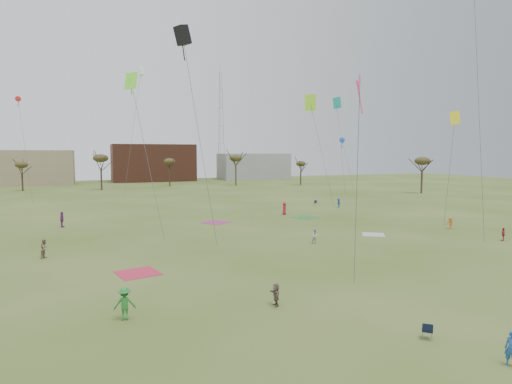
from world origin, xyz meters
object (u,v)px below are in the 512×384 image
object	(u,v)px
flyer_near_right	(512,349)
camp_chair_center	(427,334)
flyer_near_center	(125,304)
camp_chair_right	(315,204)
radio_tower	(221,125)
spectator_fore_a	(503,234)

from	to	relation	value
flyer_near_right	camp_chair_center	world-z (taller)	flyer_near_right
flyer_near_center	camp_chair_right	world-z (taller)	flyer_near_center
camp_chair_center	radio_tower	world-z (taller)	radio_tower
camp_chair_center	spectator_fore_a	bearing A→B (deg)	-106.74
flyer_near_right	spectator_fore_a	xyz separation A→B (m)	(23.53, 19.52, -0.09)
flyer_near_center	radio_tower	size ratio (longest dim) A/B	0.04
camp_chair_center	camp_chair_right	xyz separation A→B (m)	(21.57, 50.42, 0.00)
flyer_near_center	spectator_fore_a	world-z (taller)	flyer_near_center
camp_chair_right	spectator_fore_a	bearing A→B (deg)	-32.06
flyer_near_center	camp_chair_right	distance (m)	55.22
flyer_near_center	spectator_fore_a	xyz separation A→B (m)	(38.68, 8.10, -0.22)
camp_chair_right	radio_tower	world-z (taller)	radio_tower
camp_chair_center	radio_tower	distance (m)	139.14
flyer_near_center	radio_tower	bearing A→B (deg)	-101.81
flyer_near_right	camp_chair_right	world-z (taller)	flyer_near_right
flyer_near_right	camp_chair_right	distance (m)	57.52
spectator_fore_a	camp_chair_right	distance (m)	34.51
camp_chair_right	radio_tower	xyz separation A→B (m)	(7.73, 84.27, 18.95)
camp_chair_center	camp_chair_right	size ratio (longest dim) A/B	1.00
spectator_fore_a	camp_chair_center	xyz separation A→B (m)	(-24.93, -16.07, -0.43)
flyer_near_right	camp_chair_center	bearing A→B (deg)	174.65
camp_chair_center	flyer_near_center	bearing A→B (deg)	10.33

